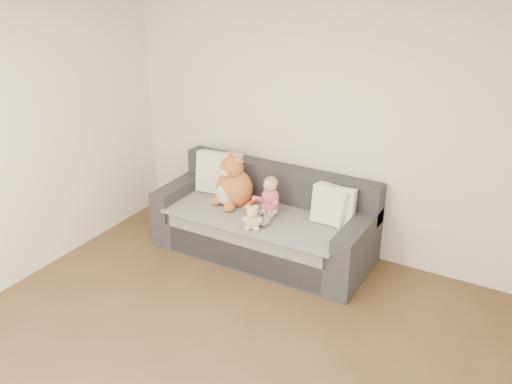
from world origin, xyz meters
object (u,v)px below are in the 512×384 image
(teddy_bear, at_px, (252,219))
(sofa, at_px, (265,225))
(toddler, at_px, (269,199))
(sippy_cup, at_px, (261,216))
(plush_cat, at_px, (233,185))

(teddy_bear, bearing_deg, sofa, 79.22)
(toddler, height_order, teddy_bear, toddler)
(teddy_bear, height_order, sippy_cup, teddy_bear)
(plush_cat, xyz_separation_m, teddy_bear, (0.44, -0.37, -0.12))
(sofa, xyz_separation_m, teddy_bear, (0.09, -0.41, 0.26))
(toddler, height_order, plush_cat, plush_cat)
(toddler, distance_m, sippy_cup, 0.21)
(plush_cat, height_order, sippy_cup, plush_cat)
(plush_cat, bearing_deg, toddler, 15.14)
(sippy_cup, bearing_deg, plush_cat, 154.77)
(teddy_bear, bearing_deg, plush_cat, 117.06)
(toddler, distance_m, teddy_bear, 0.35)
(toddler, xyz_separation_m, plush_cat, (-0.43, 0.03, 0.05))
(sofa, xyz_separation_m, plush_cat, (-0.35, -0.04, 0.38))
(plush_cat, relative_size, teddy_bear, 2.35)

